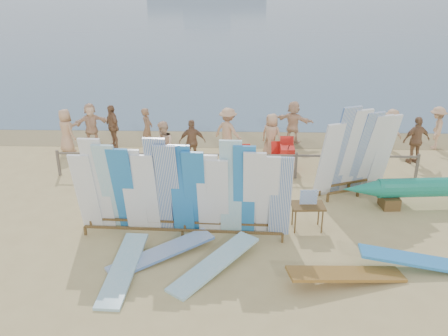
{
  "coord_description": "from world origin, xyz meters",
  "views": [
    {
      "loc": [
        0.03,
        -11.71,
        6.32
      ],
      "look_at": [
        -0.35,
        1.14,
        1.09
      ],
      "focal_mm": 38.0,
      "sensor_mm": 36.0,
      "label": 1
    }
  ],
  "objects_px": {
    "flat_board_d": "(417,269)",
    "beachgoer_7": "(270,136)",
    "beachgoer_5": "(293,122)",
    "beachgoer_1": "(147,129)",
    "flat_board_a": "(124,273)",
    "flat_board_b": "(215,269)",
    "beachgoer_3": "(228,132)",
    "beachgoer_extra_0": "(436,128)",
    "beachgoer_2": "(163,146)",
    "beach_chair_left": "(244,161)",
    "beachgoer_10": "(416,140)",
    "flat_board_c": "(346,282)",
    "beach_chair_right": "(280,160)",
    "stroller": "(287,157)",
    "beachgoer_8": "(357,148)",
    "main_surfboard_rack": "(182,192)",
    "beachgoer_6": "(271,136)",
    "beachgoer_9": "(391,129)",
    "flat_board_e": "(162,257)",
    "side_surfboard_rack": "(357,154)",
    "beachgoer_extra_1": "(112,126)",
    "beachgoer_0": "(66,131)",
    "vendor_table": "(307,216)",
    "beachgoer_4": "(192,142)",
    "beachgoer_11": "(91,124)"
  },
  "relations": [
    {
      "from": "flat_board_d",
      "to": "beachgoer_10",
      "type": "distance_m",
      "value": 7.19
    },
    {
      "from": "side_surfboard_rack",
      "to": "flat_board_b",
      "type": "relative_size",
      "value": 1.09
    },
    {
      "from": "beachgoer_8",
      "to": "beachgoer_1",
      "type": "relative_size",
      "value": 1.05
    },
    {
      "from": "beachgoer_2",
      "to": "beachgoer_0",
      "type": "height_order",
      "value": "beachgoer_2"
    },
    {
      "from": "vendor_table",
      "to": "beachgoer_9",
      "type": "height_order",
      "value": "beachgoer_9"
    },
    {
      "from": "beachgoer_extra_1",
      "to": "beachgoer_7",
      "type": "bearing_deg",
      "value": 44.11
    },
    {
      "from": "beachgoer_9",
      "to": "beachgoer_2",
      "type": "bearing_deg",
      "value": 76.87
    },
    {
      "from": "beachgoer_extra_1",
      "to": "beachgoer_2",
      "type": "relative_size",
      "value": 0.99
    },
    {
      "from": "beachgoer_2",
      "to": "flat_board_c",
      "type": "bearing_deg",
      "value": 18.06
    },
    {
      "from": "flat_board_d",
      "to": "beachgoer_1",
      "type": "bearing_deg",
      "value": 47.48
    },
    {
      "from": "beachgoer_10",
      "to": "beachgoer_0",
      "type": "xyz_separation_m",
      "value": [
        -12.92,
        0.82,
        -0.02
      ]
    },
    {
      "from": "beachgoer_5",
      "to": "beachgoer_1",
      "type": "relative_size",
      "value": 1.05
    },
    {
      "from": "flat_board_a",
      "to": "beachgoer_extra_0",
      "type": "bearing_deg",
      "value": 42.84
    },
    {
      "from": "beachgoer_4",
      "to": "beachgoer_11",
      "type": "distance_m",
      "value": 4.7
    },
    {
      "from": "main_surfboard_rack",
      "to": "side_surfboard_rack",
      "type": "distance_m",
      "value": 5.68
    },
    {
      "from": "beach_chair_right",
      "to": "main_surfboard_rack",
      "type": "bearing_deg",
      "value": -129.09
    },
    {
      "from": "flat_board_a",
      "to": "beachgoer_9",
      "type": "distance_m",
      "value": 12.3
    },
    {
      "from": "beachgoer_3",
      "to": "beachgoer_0",
      "type": "relative_size",
      "value": 1.08
    },
    {
      "from": "beach_chair_left",
      "to": "beachgoer_10",
      "type": "relative_size",
      "value": 0.46
    },
    {
      "from": "beachgoer_extra_0",
      "to": "beachgoer_1",
      "type": "height_order",
      "value": "beachgoer_extra_0"
    },
    {
      "from": "main_surfboard_rack",
      "to": "beachgoer_1",
      "type": "height_order",
      "value": "main_surfboard_rack"
    },
    {
      "from": "flat_board_e",
      "to": "beachgoer_9",
      "type": "xyz_separation_m",
      "value": [
        7.79,
        8.12,
        0.78
      ]
    },
    {
      "from": "beach_chair_right",
      "to": "flat_board_d",
      "type": "bearing_deg",
      "value": -74.77
    },
    {
      "from": "beachgoer_9",
      "to": "beachgoer_7",
      "type": "relative_size",
      "value": 0.98
    },
    {
      "from": "beachgoer_extra_0",
      "to": "beachgoer_1",
      "type": "relative_size",
      "value": 1.02
    },
    {
      "from": "beachgoer_1",
      "to": "beachgoer_2",
      "type": "bearing_deg",
      "value": -151.96
    },
    {
      "from": "flat_board_d",
      "to": "beachgoer_1",
      "type": "distance_m",
      "value": 11.12
    },
    {
      "from": "flat_board_d",
      "to": "beachgoer_7",
      "type": "height_order",
      "value": "beachgoer_7"
    },
    {
      "from": "beachgoer_7",
      "to": "beachgoer_2",
      "type": "xyz_separation_m",
      "value": [
        -3.75,
        -1.44,
        0.07
      ]
    },
    {
      "from": "flat_board_d",
      "to": "flat_board_a",
      "type": "bearing_deg",
      "value": 96.77
    },
    {
      "from": "flat_board_c",
      "to": "beachgoer_3",
      "type": "distance_m",
      "value": 8.56
    },
    {
      "from": "flat_board_c",
      "to": "beach_chair_right",
      "type": "xyz_separation_m",
      "value": [
        -0.93,
        6.82,
        0.26
      ]
    },
    {
      "from": "flat_board_b",
      "to": "beachgoer_3",
      "type": "xyz_separation_m",
      "value": [
        0.14,
        7.63,
        0.91
      ]
    },
    {
      "from": "beachgoer_7",
      "to": "beachgoer_2",
      "type": "bearing_deg",
      "value": 78.68
    },
    {
      "from": "main_surfboard_rack",
      "to": "beachgoer_extra_0",
      "type": "bearing_deg",
      "value": 39.95
    },
    {
      "from": "flat_board_d",
      "to": "beachgoer_7",
      "type": "distance_m",
      "value": 7.94
    },
    {
      "from": "main_surfboard_rack",
      "to": "beachgoer_8",
      "type": "bearing_deg",
      "value": 42.07
    },
    {
      "from": "beachgoer_extra_1",
      "to": "beachgoer_2",
      "type": "distance_m",
      "value": 3.29
    },
    {
      "from": "beachgoer_1",
      "to": "beachgoer_6",
      "type": "xyz_separation_m",
      "value": [
        4.74,
        -0.73,
        0.01
      ]
    },
    {
      "from": "flat_board_d",
      "to": "beachgoer_6",
      "type": "bearing_deg",
      "value": 25.66
    },
    {
      "from": "flat_board_b",
      "to": "flat_board_c",
      "type": "bearing_deg",
      "value": 29.9
    },
    {
      "from": "flat_board_b",
      "to": "beach_chair_left",
      "type": "xyz_separation_m",
      "value": [
        0.73,
        6.37,
        0.23
      ]
    },
    {
      "from": "main_surfboard_rack",
      "to": "beachgoer_6",
      "type": "bearing_deg",
      "value": 68.17
    },
    {
      "from": "flat_board_a",
      "to": "beachgoer_7",
      "type": "distance_m",
      "value": 8.6
    },
    {
      "from": "flat_board_d",
      "to": "stroller",
      "type": "xyz_separation_m",
      "value": [
        -2.47,
        6.03,
        0.45
      ]
    },
    {
      "from": "flat_board_e",
      "to": "flat_board_b",
      "type": "bearing_deg",
      "value": 35.43
    },
    {
      "from": "flat_board_d",
      "to": "flat_board_a",
      "type": "relative_size",
      "value": 1.0
    },
    {
      "from": "flat_board_e",
      "to": "beachgoer_1",
      "type": "height_order",
      "value": "beachgoer_1"
    },
    {
      "from": "beach_chair_right",
      "to": "beachgoer_8",
      "type": "bearing_deg",
      "value": -14.7
    },
    {
      "from": "flat_board_e",
      "to": "stroller",
      "type": "distance_m",
      "value": 6.74
    }
  ]
}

